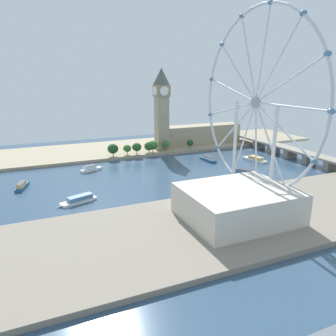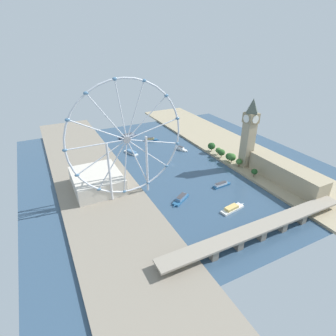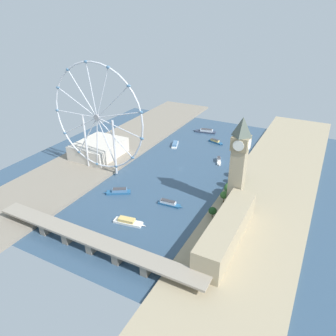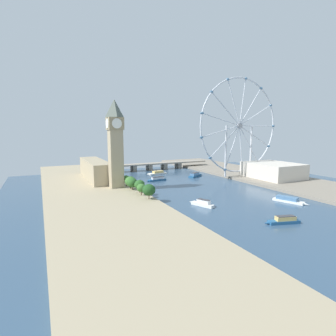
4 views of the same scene
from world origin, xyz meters
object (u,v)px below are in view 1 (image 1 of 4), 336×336
parliament_block (201,134)px  river_bridge (291,151)px  ferris_wheel (256,104)px  tour_boat_5 (22,186)px  tour_boat_3 (91,169)px  tour_boat_4 (246,173)px  riverside_hall (237,203)px  tour_boat_6 (79,200)px  clock_tower (162,108)px  tour_boat_2 (255,159)px  tour_boat_0 (208,159)px

parliament_block → river_bridge: size_ratio=0.50×
ferris_wheel → tour_boat_5: (-89.71, -150.37, -65.58)m
tour_boat_3 → tour_boat_4: size_ratio=0.85×
ferris_wheel → riverside_hall: 70.20m
riverside_hall → tour_boat_3: 157.52m
riverside_hall → tour_boat_3: riverside_hall is taller
ferris_wheel → tour_boat_6: bearing=-110.0°
parliament_block → river_bridge: bearing=30.9°
tour_boat_5 → tour_boat_3: bearing=-49.7°
riverside_hall → tour_boat_5: (-119.14, -118.91, -10.16)m
tour_boat_5 → tour_boat_6: size_ratio=0.85×
clock_tower → tour_boat_6: clock_tower is taller
clock_tower → ferris_wheel: ferris_wheel is taller
parliament_block → riverside_hall: bearing=-23.6°
river_bridge → tour_boat_6: (39.13, -228.33, -5.90)m
clock_tower → tour_boat_4: size_ratio=3.25×
parliament_block → tour_boat_4: bearing=-11.4°
clock_tower → tour_boat_2: size_ratio=2.79×
tour_boat_6 → parliament_block: bearing=-161.3°
tour_boat_3 → tour_boat_5: tour_boat_3 is taller
tour_boat_5 → river_bridge: bearing=-75.6°
tour_boat_5 → tour_boat_6: tour_boat_5 is taller
parliament_block → tour_boat_6: size_ratio=3.36×
ferris_wheel → riverside_hall: size_ratio=2.00×
parliament_block → tour_boat_4: parliament_block is taller
riverside_hall → tour_boat_5: size_ratio=2.50×
ferris_wheel → tour_boat_5: 186.98m
river_bridge → tour_boat_3: river_bridge is taller
parliament_block → tour_boat_3: size_ratio=4.25×
parliament_block → tour_boat_0: (69.71, -30.56, -12.34)m
parliament_block → tour_boat_0: size_ratio=3.69×
river_bridge → tour_boat_4: (34.02, -82.27, -5.64)m
tour_boat_0 → tour_boat_3: (-10.93, -118.29, 0.11)m
ferris_wheel → tour_boat_6: 137.96m
tour_boat_0 → tour_boat_2: tour_boat_0 is taller
riverside_hall → tour_boat_0: (-134.55, 58.72, -10.14)m
clock_tower → tour_boat_4: 130.96m
tour_boat_3 → river_bridge: bearing=-31.3°
riverside_hall → tour_boat_6: bearing=-130.6°
tour_boat_2 → ferris_wheel: bearing=131.1°
ferris_wheel → tour_boat_4: 86.44m
ferris_wheel → riverside_hall: bearing=-46.9°
river_bridge → tour_boat_2: 43.24m
parliament_block → tour_boat_2: parliament_block is taller
river_bridge → tour_boat_3: size_ratio=8.56×
ferris_wheel → tour_boat_6: ferris_wheel is taller
tour_boat_2 → tour_boat_3: (-30.56, -162.79, 0.27)m
tour_boat_0 → tour_boat_3: bearing=80.6°
tour_boat_0 → tour_boat_3: size_ratio=1.15×
parliament_block → tour_boat_6: bearing=-52.2°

